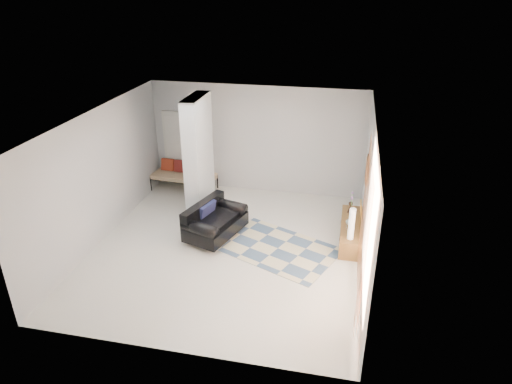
# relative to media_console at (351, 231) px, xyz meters

# --- Properties ---
(floor) EXTENTS (6.00, 6.00, 0.00)m
(floor) POSITION_rel_media_console_xyz_m (-2.52, -0.90, -0.21)
(floor) COLOR silver
(floor) RESTS_ON ground
(ceiling) EXTENTS (6.00, 6.00, 0.00)m
(ceiling) POSITION_rel_media_console_xyz_m (-2.52, -0.90, 2.59)
(ceiling) COLOR white
(ceiling) RESTS_ON wall_back
(wall_back) EXTENTS (6.00, 0.00, 6.00)m
(wall_back) POSITION_rel_media_console_xyz_m (-2.52, 2.10, 1.19)
(wall_back) COLOR #B3B5B8
(wall_back) RESTS_ON ground
(wall_front) EXTENTS (6.00, 0.00, 6.00)m
(wall_front) POSITION_rel_media_console_xyz_m (-2.52, -3.90, 1.19)
(wall_front) COLOR #B3B5B8
(wall_front) RESTS_ON ground
(wall_left) EXTENTS (0.00, 6.00, 6.00)m
(wall_left) POSITION_rel_media_console_xyz_m (-5.27, -0.90, 1.19)
(wall_left) COLOR #B3B5B8
(wall_left) RESTS_ON ground
(wall_right) EXTENTS (0.00, 6.00, 6.00)m
(wall_right) POSITION_rel_media_console_xyz_m (0.23, -0.90, 1.19)
(wall_right) COLOR #B3B5B8
(wall_right) RESTS_ON ground
(partition_column) EXTENTS (0.35, 1.20, 2.80)m
(partition_column) POSITION_rel_media_console_xyz_m (-3.62, 0.70, 1.19)
(partition_column) COLOR silver
(partition_column) RESTS_ON floor
(hallway_door) EXTENTS (0.85, 0.06, 2.04)m
(hallway_door) POSITION_rel_media_console_xyz_m (-4.62, 2.06, 0.81)
(hallway_door) COLOR silver
(hallway_door) RESTS_ON floor
(curtain) EXTENTS (0.00, 2.55, 2.55)m
(curtain) POSITION_rel_media_console_xyz_m (0.15, -2.05, 1.24)
(curtain) COLOR #F68540
(curtain) RESTS_ON wall_right
(wall_art) EXTENTS (0.04, 0.45, 0.55)m
(wall_art) POSITION_rel_media_console_xyz_m (0.20, -0.00, 1.44)
(wall_art) COLOR #321D0D
(wall_art) RESTS_ON wall_right
(media_console) EXTENTS (0.45, 1.72, 0.80)m
(media_console) POSITION_rel_media_console_xyz_m (0.00, 0.00, 0.00)
(media_console) COLOR brown
(media_console) RESTS_ON floor
(loveseat) EXTENTS (1.22, 1.62, 0.76)m
(loveseat) POSITION_rel_media_console_xyz_m (-2.95, -0.46, 0.16)
(loveseat) COLOR silver
(loveseat) RESTS_ON floor
(daybed) EXTENTS (1.73, 0.86, 0.77)m
(daybed) POSITION_rel_media_console_xyz_m (-4.45, 1.73, 0.21)
(daybed) COLOR black
(daybed) RESTS_ON floor
(area_rug) EXTENTS (2.81, 2.40, 0.01)m
(area_rug) POSITION_rel_media_console_xyz_m (-1.48, -0.70, -0.20)
(area_rug) COLOR beige
(area_rug) RESTS_ON floor
(cylinder_lamp) EXTENTS (0.12, 0.12, 0.67)m
(cylinder_lamp) POSITION_rel_media_console_xyz_m (-0.02, -0.64, 0.53)
(cylinder_lamp) COLOR silver
(cylinder_lamp) RESTS_ON media_console
(bronze_figurine) EXTENTS (0.14, 0.14, 0.26)m
(bronze_figurine) POSITION_rel_media_console_xyz_m (-0.05, 0.50, 0.33)
(bronze_figurine) COLOR black
(bronze_figurine) RESTS_ON media_console
(vase) EXTENTS (0.18, 0.18, 0.17)m
(vase) POSITION_rel_media_console_xyz_m (-0.05, -0.07, 0.28)
(vase) COLOR silver
(vase) RESTS_ON media_console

